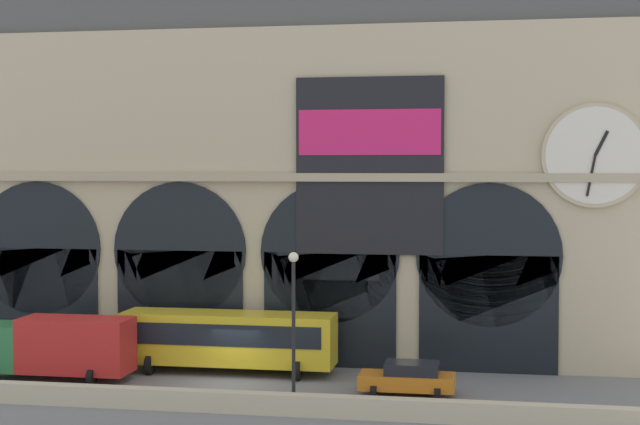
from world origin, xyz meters
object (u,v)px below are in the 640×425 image
at_px(car_mideast, 408,378).
at_px(street_lamp_quayside, 294,309).
at_px(box_truck_midwest, 59,346).
at_px(bus_center, 228,338).

distance_m(car_mideast, street_lamp_quayside, 6.93).
bearing_deg(box_truck_midwest, bus_center, 20.97).
bearing_deg(street_lamp_quayside, car_mideast, 37.92).
bearing_deg(bus_center, street_lamp_quayside, -54.94).
relative_size(box_truck_midwest, car_mideast, 1.70).
height_order(box_truck_midwest, bus_center, box_truck_midwest).
relative_size(bus_center, car_mideast, 2.50).
distance_m(bus_center, street_lamp_quayside, 8.83).
bearing_deg(car_mideast, box_truck_midwest, 179.18).
height_order(bus_center, street_lamp_quayside, street_lamp_quayside).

